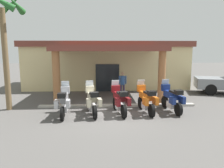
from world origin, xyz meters
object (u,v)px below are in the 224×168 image
Objects in this scene: motorcycle_cream at (92,101)px; motorcycle_silver at (64,102)px; motel_building at (106,63)px; motorcycle_maroon at (120,100)px; pedestrian at (123,83)px; motorcycle_orange at (146,100)px; palm_tree_roadside at (2,22)px; motorcycle_blue at (172,99)px.

motorcycle_silver is at bearing 84.49° from motorcycle_cream.
motorcycle_maroon is at bearing -87.31° from motel_building.
motorcycle_silver is 1.01× the size of motorcycle_cream.
motorcycle_cream is 1.30× the size of pedestrian.
motel_building is 8.08× the size of pedestrian.
palm_tree_roadside reaches higher than motorcycle_orange.
motorcycle_cream is 0.99× the size of motorcycle_blue.
motorcycle_orange is 1.31× the size of pedestrian.
motorcycle_blue is at bearing -96.14° from motorcycle_maroon.
motel_building is at bearing -17.30° from motorcycle_cream.
motel_building is 9.68m from palm_tree_roadside.
motorcycle_blue is (3.18, -8.34, -1.30)m from motel_building.
motorcycle_maroon is (0.44, -8.57, -1.30)m from motel_building.
palm_tree_roadside is at bearing -126.49° from motel_building.
motorcycle_maroon is 4.08m from pedestrian.
motorcycle_silver is at bearing 85.27° from motorcycle_orange.
motorcycle_orange is (4.12, 0.30, 0.00)m from motorcycle_silver.
motel_building is 6.16× the size of motorcycle_silver.
motorcycle_silver is (-2.31, -8.79, -1.30)m from motel_building.
motel_building is 2.20× the size of palm_tree_roadside.
motel_building is 6.22× the size of motorcycle_cream.
palm_tree_roadside reaches higher than motorcycle_blue.
motorcycle_silver is at bearing 86.38° from motorcycle_blue.
motel_building reaches higher than motorcycle_blue.
motorcycle_blue is at bearing 31.52° from pedestrian.
motorcycle_silver is 1.00× the size of motorcycle_orange.
motorcycle_maroon is 2.76m from motorcycle_blue.
motel_building is 9.02m from motorcycle_blue.
motel_building is 8.78m from motorcycle_orange.
motorcycle_maroon is at bearing 86.46° from motorcycle_blue.
pedestrian is at bearing 2.86° from motorcycle_orange.
motorcycle_maroon is (1.37, 0.09, 0.00)m from motorcycle_cream.
pedestrian is (-2.20, 3.80, 0.28)m from motorcycle_blue.
motorcycle_cream and motorcycle_maroon have the same top height.
palm_tree_roadside is (-5.51, -7.51, 2.62)m from motel_building.
motel_building reaches higher than pedestrian.
motorcycle_cream is 1.00× the size of motorcycle_maroon.
pedestrian reaches higher than motorcycle_silver.
motorcycle_maroon is 1.38m from motorcycle_orange.
pedestrian reaches higher than motorcycle_blue.
motorcycle_cream is at bearing -96.41° from motel_building.
motorcycle_blue is (5.50, 0.45, 0.00)m from motorcycle_silver.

